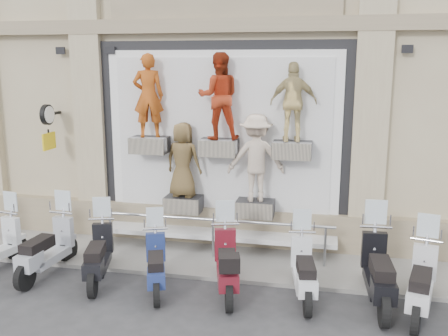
{
  "coord_description": "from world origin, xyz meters",
  "views": [
    {
      "loc": [
        2.27,
        -7.62,
        4.11
      ],
      "look_at": [
        0.26,
        1.9,
        2.03
      ],
      "focal_mm": 40.0,
      "sensor_mm": 36.0,
      "label": 1
    }
  ],
  "objects_px": {
    "scooter_i": "(422,270)",
    "scooter_g": "(304,259)",
    "clock_sign_bracket": "(48,121)",
    "scooter_e": "(156,254)",
    "scooter_c": "(46,237)",
    "guard_rail": "(213,240)",
    "scooter_h": "(379,258)",
    "scooter_d": "(98,244)",
    "scooter_f": "(227,252)"
  },
  "relations": [
    {
      "from": "clock_sign_bracket",
      "to": "scooter_i",
      "type": "xyz_separation_m",
      "value": [
        7.77,
        -1.99,
        -2.02
      ]
    },
    {
      "from": "guard_rail",
      "to": "clock_sign_bracket",
      "type": "bearing_deg",
      "value": 173.16
    },
    {
      "from": "scooter_f",
      "to": "scooter_h",
      "type": "bearing_deg",
      "value": -12.37
    },
    {
      "from": "guard_rail",
      "to": "scooter_h",
      "type": "bearing_deg",
      "value": -22.08
    },
    {
      "from": "scooter_c",
      "to": "scooter_d",
      "type": "distance_m",
      "value": 1.11
    },
    {
      "from": "guard_rail",
      "to": "scooter_h",
      "type": "distance_m",
      "value": 3.48
    },
    {
      "from": "scooter_c",
      "to": "scooter_i",
      "type": "xyz_separation_m",
      "value": [
        6.86,
        -0.14,
        0.0
      ]
    },
    {
      "from": "scooter_d",
      "to": "scooter_i",
      "type": "height_order",
      "value": "scooter_i"
    },
    {
      "from": "clock_sign_bracket",
      "to": "scooter_i",
      "type": "bearing_deg",
      "value": -14.35
    },
    {
      "from": "scooter_e",
      "to": "scooter_g",
      "type": "distance_m",
      "value": 2.66
    },
    {
      "from": "guard_rail",
      "to": "scooter_i",
      "type": "relative_size",
      "value": 2.63
    },
    {
      "from": "scooter_i",
      "to": "scooter_d",
      "type": "bearing_deg",
      "value": -167.09
    },
    {
      "from": "scooter_i",
      "to": "scooter_g",
      "type": "bearing_deg",
      "value": -171.92
    },
    {
      "from": "clock_sign_bracket",
      "to": "scooter_g",
      "type": "relative_size",
      "value": 0.57
    },
    {
      "from": "scooter_f",
      "to": "scooter_g",
      "type": "height_order",
      "value": "scooter_f"
    },
    {
      "from": "scooter_f",
      "to": "scooter_g",
      "type": "distance_m",
      "value": 1.37
    },
    {
      "from": "scooter_c",
      "to": "scooter_h",
      "type": "relative_size",
      "value": 0.93
    },
    {
      "from": "scooter_e",
      "to": "clock_sign_bracket",
      "type": "bearing_deg",
      "value": 127.89
    },
    {
      "from": "scooter_f",
      "to": "scooter_e",
      "type": "bearing_deg",
      "value": 172.46
    },
    {
      "from": "clock_sign_bracket",
      "to": "scooter_e",
      "type": "bearing_deg",
      "value": -32.38
    },
    {
      "from": "guard_rail",
      "to": "scooter_d",
      "type": "relative_size",
      "value": 2.74
    },
    {
      "from": "scooter_c",
      "to": "scooter_f",
      "type": "bearing_deg",
      "value": 3.56
    },
    {
      "from": "clock_sign_bracket",
      "to": "scooter_i",
      "type": "height_order",
      "value": "clock_sign_bracket"
    },
    {
      "from": "scooter_c",
      "to": "scooter_e",
      "type": "distance_m",
      "value": 2.31
    },
    {
      "from": "clock_sign_bracket",
      "to": "scooter_d",
      "type": "bearing_deg",
      "value": -43.44
    },
    {
      "from": "scooter_h",
      "to": "clock_sign_bracket",
      "type": "bearing_deg",
      "value": 162.87
    },
    {
      "from": "scooter_d",
      "to": "scooter_i",
      "type": "relative_size",
      "value": 0.96
    },
    {
      "from": "scooter_g",
      "to": "scooter_i",
      "type": "bearing_deg",
      "value": -14.43
    },
    {
      "from": "clock_sign_bracket",
      "to": "scooter_h",
      "type": "xyz_separation_m",
      "value": [
        7.11,
        -1.77,
        -1.96
      ]
    },
    {
      "from": "scooter_e",
      "to": "scooter_c",
      "type": "bearing_deg",
      "value": 155.63
    },
    {
      "from": "clock_sign_bracket",
      "to": "scooter_e",
      "type": "xyz_separation_m",
      "value": [
        3.2,
        -2.03,
        -2.1
      ]
    },
    {
      "from": "guard_rail",
      "to": "scooter_c",
      "type": "height_order",
      "value": "scooter_c"
    },
    {
      "from": "clock_sign_bracket",
      "to": "scooter_g",
      "type": "bearing_deg",
      "value": -17.07
    },
    {
      "from": "guard_rail",
      "to": "scooter_e",
      "type": "relative_size",
      "value": 2.91
    },
    {
      "from": "guard_rail",
      "to": "clock_sign_bracket",
      "type": "distance_m",
      "value": 4.57
    },
    {
      "from": "scooter_h",
      "to": "scooter_i",
      "type": "height_order",
      "value": "scooter_h"
    },
    {
      "from": "clock_sign_bracket",
      "to": "scooter_i",
      "type": "relative_size",
      "value": 0.53
    },
    {
      "from": "scooter_g",
      "to": "scooter_h",
      "type": "height_order",
      "value": "scooter_h"
    },
    {
      "from": "clock_sign_bracket",
      "to": "scooter_g",
      "type": "height_order",
      "value": "clock_sign_bracket"
    },
    {
      "from": "scooter_c",
      "to": "scooter_f",
      "type": "xyz_separation_m",
      "value": [
        3.58,
        -0.03,
        0.0
      ]
    },
    {
      "from": "clock_sign_bracket",
      "to": "scooter_e",
      "type": "distance_m",
      "value": 4.33
    },
    {
      "from": "guard_rail",
      "to": "scooter_h",
      "type": "height_order",
      "value": "scooter_h"
    },
    {
      "from": "scooter_e",
      "to": "scooter_f",
      "type": "xyz_separation_m",
      "value": [
        1.28,
        0.16,
        0.08
      ]
    },
    {
      "from": "scooter_h",
      "to": "scooter_i",
      "type": "distance_m",
      "value": 0.7
    },
    {
      "from": "scooter_c",
      "to": "scooter_h",
      "type": "xyz_separation_m",
      "value": [
        6.2,
        0.08,
        0.06
      ]
    },
    {
      "from": "scooter_g",
      "to": "scooter_e",
      "type": "bearing_deg",
      "value": 176.26
    },
    {
      "from": "scooter_h",
      "to": "scooter_c",
      "type": "bearing_deg",
      "value": 177.54
    },
    {
      "from": "scooter_c",
      "to": "scooter_h",
      "type": "bearing_deg",
      "value": 4.7
    },
    {
      "from": "guard_rail",
      "to": "scooter_g",
      "type": "distance_m",
      "value": 2.38
    },
    {
      "from": "scooter_d",
      "to": "scooter_f",
      "type": "bearing_deg",
      "value": -15.2
    }
  ]
}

